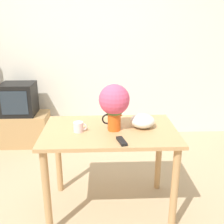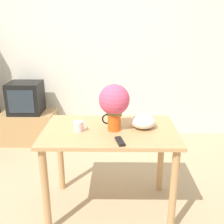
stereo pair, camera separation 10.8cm
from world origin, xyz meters
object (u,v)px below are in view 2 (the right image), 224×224
at_px(coffee_mug, 79,126).
at_px(tv_set, 26,98).
at_px(flower_vase, 114,103).
at_px(white_bowl, 143,122).

relative_size(coffee_mug, tv_set, 0.25).
xyz_separation_m(coffee_mug, tv_set, (-0.95, 1.48, -0.17)).
distance_m(flower_vase, coffee_mug, 0.36).
xyz_separation_m(flower_vase, white_bowl, (0.25, 0.05, -0.18)).
distance_m(flower_vase, tv_set, 1.95).
xyz_separation_m(flower_vase, coffee_mug, (-0.30, -0.03, -0.20)).
height_order(flower_vase, white_bowl, flower_vase).
distance_m(coffee_mug, tv_set, 1.77).
distance_m(white_bowl, tv_set, 2.06).
distance_m(coffee_mug, white_bowl, 0.55).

